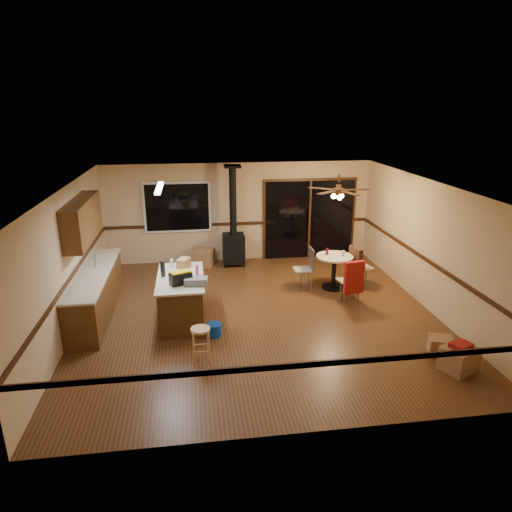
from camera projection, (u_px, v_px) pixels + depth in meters
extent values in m
plane|color=#502E16|center=(258.00, 315.00, 9.16)|extent=(7.00, 7.00, 0.00)
plane|color=silver|center=(258.00, 186.00, 8.33)|extent=(7.00, 7.00, 0.00)
plane|color=tan|center=(239.00, 212.00, 12.03)|extent=(7.00, 0.00, 7.00)
plane|color=tan|center=(300.00, 344.00, 5.46)|extent=(7.00, 0.00, 7.00)
plane|color=tan|center=(68.00, 262.00, 8.28)|extent=(0.00, 7.00, 7.00)
plane|color=tan|center=(429.00, 246.00, 9.21)|extent=(0.00, 7.00, 7.00)
cube|color=black|center=(177.00, 207.00, 11.71)|extent=(1.72, 0.10, 1.32)
cube|color=black|center=(309.00, 220.00, 12.32)|extent=(2.52, 0.10, 2.10)
cube|color=#583416|center=(96.00, 294.00, 9.07)|extent=(0.60, 3.00, 0.86)
cube|color=beige|center=(93.00, 273.00, 8.93)|extent=(0.64, 3.04, 0.04)
cube|color=#583416|center=(82.00, 220.00, 8.77)|extent=(0.35, 2.00, 0.80)
cube|color=#4D2F13|center=(182.00, 300.00, 8.83)|extent=(0.80, 1.60, 0.86)
cube|color=beige|center=(180.00, 278.00, 8.68)|extent=(0.88, 1.68, 0.04)
cube|color=black|center=(234.00, 248.00, 11.85)|extent=(0.55, 0.50, 0.75)
cylinder|color=black|center=(233.00, 201.00, 11.45)|extent=(0.18, 0.18, 1.77)
cylinder|color=brown|center=(338.00, 191.00, 9.78)|extent=(0.24, 0.24, 0.10)
cylinder|color=brown|center=(339.00, 178.00, 9.69)|extent=(0.05, 0.05, 0.16)
sphere|color=#FFD88C|center=(338.00, 197.00, 9.82)|extent=(0.16, 0.16, 0.16)
cube|color=white|center=(159.00, 188.00, 8.39)|extent=(0.10, 1.20, 0.04)
cube|color=slate|center=(196.00, 281.00, 8.29)|extent=(0.44, 0.28, 0.13)
cube|color=black|center=(181.00, 278.00, 8.32)|extent=(0.44, 0.34, 0.22)
cube|color=gold|center=(180.00, 272.00, 8.28)|extent=(0.39, 0.30, 0.03)
cube|color=olive|center=(184.00, 263.00, 9.16)|extent=(0.30, 0.34, 0.18)
cylinder|color=black|center=(163.00, 269.00, 8.65)|extent=(0.11, 0.11, 0.31)
cylinder|color=#D84C8C|center=(197.00, 270.00, 8.73)|extent=(0.07, 0.07, 0.20)
cylinder|color=white|center=(172.00, 264.00, 9.11)|extent=(0.06, 0.06, 0.19)
cylinder|color=tan|center=(201.00, 344.00, 7.47)|extent=(0.33, 0.33, 0.58)
cylinder|color=#0D42BC|center=(214.00, 330.00, 8.32)|extent=(0.36, 0.36, 0.23)
cylinder|color=black|center=(333.00, 287.00, 10.49)|extent=(0.52, 0.52, 0.04)
cylinder|color=black|center=(334.00, 272.00, 10.37)|extent=(0.10, 0.10, 0.70)
cylinder|color=beige|center=(335.00, 257.00, 10.25)|extent=(0.83, 0.83, 0.04)
cylinder|color=#590C14|center=(327.00, 252.00, 10.30)|extent=(0.07, 0.07, 0.15)
cylinder|color=beige|center=(343.00, 253.00, 10.20)|extent=(0.07, 0.07, 0.14)
cube|color=tan|center=(303.00, 270.00, 10.35)|extent=(0.41, 0.41, 0.03)
cube|color=slate|center=(311.00, 259.00, 10.30)|extent=(0.04, 0.40, 0.50)
cube|color=tan|center=(348.00, 281.00, 9.71)|extent=(0.47, 0.47, 0.03)
cube|color=slate|center=(354.00, 273.00, 9.46)|extent=(0.40, 0.11, 0.50)
cube|color=#9E1912|center=(354.00, 277.00, 9.47)|extent=(0.45, 0.18, 0.70)
cube|color=tan|center=(363.00, 267.00, 10.49)|extent=(0.47, 0.47, 0.03)
cube|color=slate|center=(356.00, 258.00, 10.35)|extent=(0.11, 0.40, 0.50)
cube|color=#321C13|center=(355.00, 262.00, 10.38)|extent=(0.19, 0.45, 0.70)
cube|color=olive|center=(203.00, 258.00, 11.87)|extent=(0.68, 0.61, 0.44)
cube|color=olive|center=(459.00, 359.00, 7.23)|extent=(0.65, 0.61, 0.39)
cube|color=olive|center=(441.00, 346.00, 7.68)|extent=(0.47, 0.44, 0.31)
cube|color=maroon|center=(461.00, 345.00, 7.15)|extent=(0.38, 0.36, 0.08)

